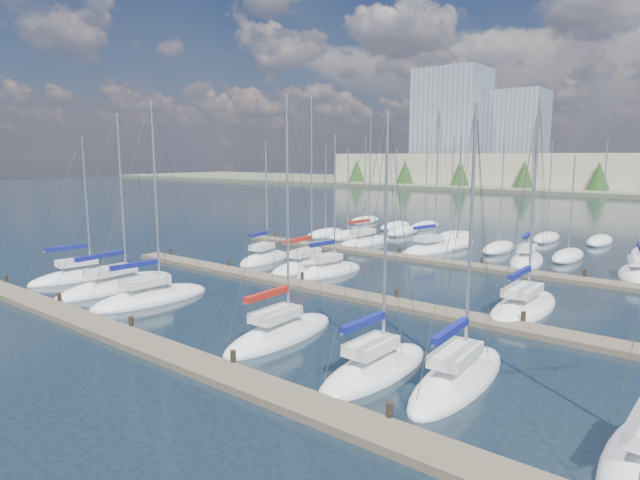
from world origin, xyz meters
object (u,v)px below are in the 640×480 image
Objects in this scene: sailboat_i at (306,265)px; sailboat_f at (458,378)px; sailboat_h at (264,259)px; sailboat_a at (83,276)px; sailboat_b at (117,286)px; sailboat_j at (330,271)px; sailboat_p at (527,260)px; sailboat_c at (151,298)px; sailboat_n at (365,242)px; sailboat_l at (524,308)px; sailboat_d at (281,334)px; sailboat_o at (430,250)px; sailboat_e at (375,369)px; sailboat_q at (637,275)px.

sailboat_i reaches higher than sailboat_f.
sailboat_a is (-5.93, -13.68, -0.00)m from sailboat_h.
sailboat_b is 15.91m from sailboat_j.
sailboat_p is at bearing 25.73° from sailboat_h.
sailboat_a is 9.57m from sailboat_c.
sailboat_p is at bearing 5.81° from sailboat_n.
sailboat_f is 20.99m from sailboat_c.
sailboat_d is (-8.16, -12.88, 0.01)m from sailboat_l.
sailboat_b is 0.96× the size of sailboat_c.
sailboat_c is (4.75, -0.43, 0.01)m from sailboat_b.
sailboat_p is 18.02m from sailboat_j.
sailboat_d is (5.70, -27.70, -0.01)m from sailboat_o.
sailboat_p is 28.14m from sailboat_f.
sailboat_j is (-10.82, -14.41, -0.00)m from sailboat_p.
sailboat_a is (-27.36, 1.23, -0.01)m from sailboat_e.
sailboat_o is at bearing 63.47° from sailboat_b.
sailboat_f is 26.99m from sailboat_q.
sailboat_h is 0.99× the size of sailboat_a.
sailboat_h is at bearing 177.32° from sailboat_i.
sailboat_d is at bearing -65.64° from sailboat_o.
sailboat_i is 1.16× the size of sailboat_d.
sailboat_j is at bearing 115.81° from sailboat_d.
sailboat_p is at bearing 99.28° from sailboat_f.
sailboat_n is at bearing 171.58° from sailboat_p.
sailboat_q is (2.54, 26.87, -0.01)m from sailboat_f.
sailboat_o is at bearing 90.13° from sailboat_j.
sailboat_n reaches higher than sailboat_d.
sailboat_o is 1.11× the size of sailboat_b.
sailboat_f is (15.22, -27.15, -0.01)m from sailboat_o.
sailboat_f is 0.89× the size of sailboat_c.
sailboat_i is 1.13× the size of sailboat_l.
sailboat_q is at bearing 42.18° from sailboat_j.
sailboat_b is 4.77m from sailboat_c.
sailboat_n is (-19.59, 28.30, 0.01)m from sailboat_e.
sailboat_i is 1.01× the size of sailboat_n.
sailboat_c is (-17.79, 0.84, -0.01)m from sailboat_e.
sailboat_i is 14.33m from sailboat_c.
sailboat_i is at bearing 123.31° from sailboat_d.
sailboat_i is 15.07m from sailboat_b.
sailboat_l is 23.29m from sailboat_h.
sailboat_f is 1.12× the size of sailboat_q.
sailboat_b is at bearing -105.84° from sailboat_h.
sailboat_o reaches higher than sailboat_d.
sailboat_l is (18.46, -1.41, -0.02)m from sailboat_i.
sailboat_p is 31.77m from sailboat_c.
sailboat_n is at bearing 79.98° from sailboat_a.
sailboat_l reaches higher than sailboat_h.
sailboat_e is at bearing -98.35° from sailboat_l.
sailboat_n is (-21.42, 14.59, 0.02)m from sailboat_l.
sailboat_j reaches higher than sailboat_q.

